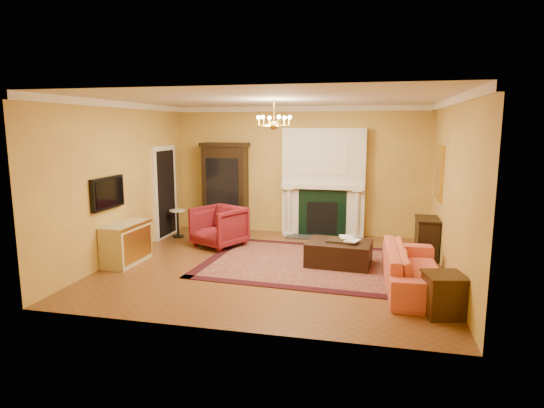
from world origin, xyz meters
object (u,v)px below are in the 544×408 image
(wingback_armchair, at_px, (219,225))
(leather_ottoman, at_px, (339,253))
(console_table, at_px, (427,239))
(end_table, at_px, (444,296))
(coral_sofa, at_px, (415,261))
(pedestal_table, at_px, (178,221))
(commode, at_px, (126,243))
(china_cabinet, at_px, (226,190))

(wingback_armchair, xyz_separation_m, leather_ottoman, (2.60, -0.78, -0.24))
(console_table, relative_size, leather_ottoman, 0.67)
(end_table, bearing_deg, coral_sofa, 106.34)
(wingback_armchair, distance_m, end_table, 5.00)
(wingback_armchair, bearing_deg, pedestal_table, -178.74)
(pedestal_table, bearing_deg, end_table, -31.83)
(coral_sofa, bearing_deg, commode, 85.73)
(pedestal_table, xyz_separation_m, leather_ottoman, (3.81, -1.35, -0.14))
(wingback_armchair, bearing_deg, commode, -103.35)
(coral_sofa, bearing_deg, end_table, -165.75)
(commode, relative_size, coral_sofa, 0.46)
(commode, height_order, console_table, console_table)
(coral_sofa, relative_size, end_table, 4.01)
(commode, bearing_deg, console_table, 18.05)
(china_cabinet, distance_m, coral_sofa, 5.25)
(coral_sofa, xyz_separation_m, console_table, (0.36, 1.79, -0.05))
(pedestal_table, distance_m, end_table, 6.32)
(pedestal_table, height_order, console_table, console_table)
(china_cabinet, xyz_separation_m, pedestal_table, (-0.89, -0.82, -0.66))
(wingback_armchair, height_order, leather_ottoman, wingback_armchair)
(coral_sofa, height_order, console_table, coral_sofa)
(commode, distance_m, end_table, 5.59)
(wingback_armchair, relative_size, leather_ottoman, 0.83)
(china_cabinet, relative_size, end_table, 3.71)
(china_cabinet, xyz_separation_m, wingback_armchair, (0.31, -1.40, -0.56))
(end_table, height_order, leather_ottoman, end_table)
(commode, distance_m, leather_ottoman, 3.97)
(leather_ottoman, bearing_deg, end_table, -47.13)
(coral_sofa, xyz_separation_m, end_table, (0.30, -1.03, -0.16))
(wingback_armchair, height_order, commode, wingback_armchair)
(pedestal_table, relative_size, end_table, 1.15)
(wingback_armchair, relative_size, commode, 0.93)
(commode, height_order, leather_ottoman, commode)
(pedestal_table, distance_m, coral_sofa, 5.56)
(commode, bearing_deg, coral_sofa, -0.28)
(china_cabinet, xyz_separation_m, coral_sofa, (4.17, -3.13, -0.60))
(china_cabinet, height_order, end_table, china_cabinet)
(coral_sofa, bearing_deg, wingback_armchair, 63.79)
(commode, relative_size, console_table, 1.33)
(pedestal_table, height_order, leather_ottoman, pedestal_table)
(china_cabinet, relative_size, console_table, 2.69)
(leather_ottoman, bearing_deg, console_table, 32.19)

